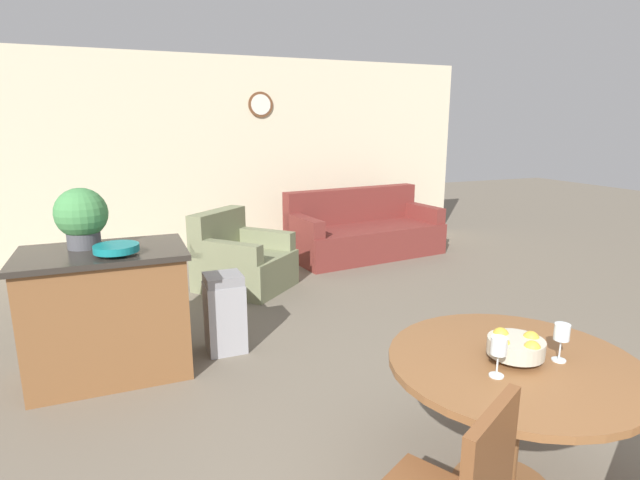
# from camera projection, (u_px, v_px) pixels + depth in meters

# --- Properties ---
(wall_back) EXTENTS (8.00, 0.09, 2.70)m
(wall_back) POSITION_uv_depth(u_px,v_px,m) (206.00, 156.00, 6.92)
(wall_back) COLOR beige
(wall_back) RESTS_ON ground_plane
(dining_table) EXTENTS (1.16, 1.16, 0.73)m
(dining_table) POSITION_uv_depth(u_px,v_px,m) (511.00, 392.00, 2.36)
(dining_table) COLOR brown
(dining_table) RESTS_ON ground_plane
(fruit_bowl) EXTENTS (0.26, 0.26, 0.13)m
(fruit_bowl) POSITION_uv_depth(u_px,v_px,m) (516.00, 346.00, 2.30)
(fruit_bowl) COLOR #B7B29E
(fruit_bowl) RESTS_ON dining_table
(wine_glass_left) EXTENTS (0.07, 0.07, 0.18)m
(wine_glass_left) POSITION_uv_depth(u_px,v_px,m) (499.00, 348.00, 2.14)
(wine_glass_left) COLOR silver
(wine_glass_left) RESTS_ON dining_table
(wine_glass_right) EXTENTS (0.07, 0.07, 0.18)m
(wine_glass_right) POSITION_uv_depth(u_px,v_px,m) (562.00, 334.00, 2.28)
(wine_glass_right) COLOR silver
(wine_glass_right) RESTS_ON dining_table
(kitchen_island) EXTENTS (1.12, 0.74, 0.93)m
(kitchen_island) POSITION_uv_depth(u_px,v_px,m) (108.00, 312.00, 3.60)
(kitchen_island) COLOR brown
(kitchen_island) RESTS_ON ground_plane
(teal_bowl) EXTENTS (0.30, 0.30, 0.07)m
(teal_bowl) POSITION_uv_depth(u_px,v_px,m) (116.00, 248.00, 3.36)
(teal_bowl) COLOR #147A7F
(teal_bowl) RESTS_ON kitchen_island
(potted_plant) EXTENTS (0.36, 0.36, 0.43)m
(potted_plant) POSITION_uv_depth(u_px,v_px,m) (81.00, 216.00, 3.52)
(potted_plant) COLOR #4C4C51
(potted_plant) RESTS_ON kitchen_island
(trash_bin) EXTENTS (0.30, 0.28, 0.64)m
(trash_bin) POSITION_uv_depth(u_px,v_px,m) (225.00, 313.00, 3.99)
(trash_bin) COLOR #9E9EA3
(trash_bin) RESTS_ON ground_plane
(couch) EXTENTS (2.19, 1.18, 0.90)m
(couch) POSITION_uv_depth(u_px,v_px,m) (363.00, 233.00, 6.94)
(couch) COLOR maroon
(couch) RESTS_ON ground_plane
(armchair) EXTENTS (1.21, 1.22, 0.85)m
(armchair) POSITION_uv_depth(u_px,v_px,m) (241.00, 262.00, 5.55)
(armchair) COLOR #7A7F5B
(armchair) RESTS_ON ground_plane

